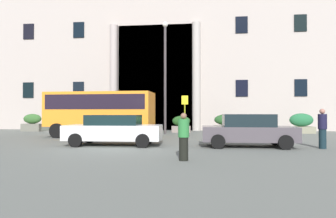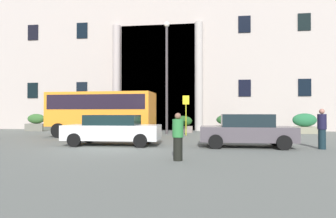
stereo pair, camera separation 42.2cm
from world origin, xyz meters
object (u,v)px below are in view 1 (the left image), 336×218
pedestrian_woman_dark_dress (322,129)px  lamppost_plaza_centre (165,69)px  parked_hatchback_near (248,130)px  parked_estate_mid (114,130)px  hedge_planter_east (32,123)px  hedge_planter_west (227,124)px  pedestrian_woman_with_bag (184,137)px  hedge_planter_entrance_left (301,124)px  bus_stop_sign (185,111)px  orange_minibus (101,110)px  hedge_planter_far_west (181,124)px  motorcycle_near_kerb (88,132)px  hedge_planter_entrance_right (134,124)px

pedestrian_woman_dark_dress → lamppost_plaza_centre: lamppost_plaza_centre is taller
parked_hatchback_near → lamppost_plaza_centre: size_ratio=0.50×
lamppost_plaza_centre → parked_estate_mid: bearing=-101.7°
hedge_planter_east → lamppost_plaza_centre: (11.41, -1.77, 4.08)m
hedge_planter_west → lamppost_plaza_centre: bearing=-159.5°
pedestrian_woman_dark_dress → pedestrian_woman_with_bag: bearing=-89.8°
hedge_planter_entrance_left → hedge_planter_west: bearing=179.2°
bus_stop_sign → parked_estate_mid: bearing=-116.2°
hedge_planter_west → parked_estate_mid: 11.26m
orange_minibus → hedge_planter_entrance_left: 14.80m
orange_minibus → hedge_planter_far_west: 6.91m
hedge_planter_entrance_left → motorcycle_near_kerb: size_ratio=0.89×
bus_stop_sign → pedestrian_woman_with_bag: bus_stop_sign is taller
parked_estate_mid → lamppost_plaza_centre: bearing=76.7°
parked_hatchback_near → bus_stop_sign: bearing=117.4°
bus_stop_sign → hedge_planter_entrance_left: bearing=19.3°
hedge_planter_east → parked_hatchback_near: (16.10, -9.44, 0.05)m
pedestrian_woman_dark_dress → hedge_planter_east: bearing=-149.6°
orange_minibus → lamppost_plaza_centre: (3.82, 3.03, 3.08)m
orange_minibus → pedestrian_woman_with_bag: 10.49m
parked_estate_mid → parked_hatchback_near: size_ratio=1.10×
hedge_planter_east → bus_stop_sign: bearing=-13.6°
orange_minibus → lamppost_plaza_centre: 5.77m
pedestrian_woman_dark_dress → hedge_planter_far_west: bearing=-178.1°
lamppost_plaza_centre → pedestrian_woman_dark_dress: bearing=-45.9°
hedge_planter_entrance_right → hedge_planter_far_west: hedge_planter_entrance_right is taller
hedge_planter_east → pedestrian_woman_with_bag: (13.38, -13.51, 0.07)m
bus_stop_sign → hedge_planter_far_west: (-0.43, 3.09, -1.05)m
hedge_planter_entrance_left → parked_hatchback_near: 10.83m
pedestrian_woman_with_bag → orange_minibus: bearing=-175.1°
parked_estate_mid → pedestrian_woman_dark_dress: (9.34, -0.38, 0.12)m
bus_stop_sign → hedge_planter_entrance_right: (-4.35, 3.49, -1.02)m
hedge_planter_west → lamppost_plaza_centre: lamppost_plaza_centre is taller
motorcycle_near_kerb → pedestrian_woman_with_bag: 8.63m
hedge_planter_east → lamppost_plaza_centre: size_ratio=0.19×
orange_minibus → parked_estate_mid: orange_minibus is taller
hedge_planter_east → orange_minibus: bearing=-32.3°
parked_estate_mid → parked_hatchback_near: 6.26m
hedge_planter_far_west → pedestrian_woman_with_bag: size_ratio=0.95×
hedge_planter_west → parked_hatchback_near: 9.41m
bus_stop_sign → motorcycle_near_kerb: (-5.31, -3.96, -1.22)m
bus_stop_sign → hedge_planter_entrance_right: size_ratio=1.52×
hedge_planter_entrance_right → hedge_planter_east: hedge_planter_east is taller
orange_minibus → motorcycle_near_kerb: orange_minibus is taller
orange_minibus → hedge_planter_far_west: bearing=45.3°
hedge_planter_entrance_left → hedge_planter_east: size_ratio=1.13×
orange_minibus → parked_estate_mid: 5.20m
hedge_planter_entrance_left → hedge_planter_west: (-5.50, 0.08, -0.03)m
hedge_planter_east → pedestrian_woman_with_bag: pedestrian_woman_with_bag is taller
parked_hatchback_near → motorcycle_near_kerb: parked_hatchback_near is taller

